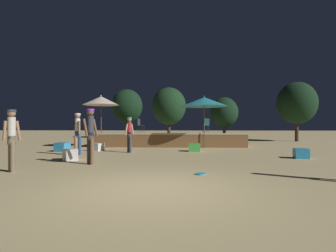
{
  "coord_description": "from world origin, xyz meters",
  "views": [
    {
      "loc": [
        0.59,
        -5.38,
        1.31
      ],
      "look_at": [
        0.0,
        7.87,
        1.28
      ],
      "focal_mm": 28.0,
      "sensor_mm": 36.0,
      "label": 1
    }
  ],
  "objects_px": {
    "patio_umbrella_1": "(101,101)",
    "cube_seat_2": "(195,147)",
    "cube_seat_3": "(97,147)",
    "bistro_chair_1": "(206,124)",
    "background_tree_0": "(169,106)",
    "cube_seat_4": "(301,153)",
    "person_1": "(12,136)",
    "cube_seat_0": "(70,154)",
    "background_tree_2": "(224,113)",
    "background_tree_3": "(297,103)",
    "frisbee_disc": "(201,174)",
    "person_2": "(129,133)",
    "person_3": "(78,131)",
    "person_0": "(90,132)",
    "cube_seat_1": "(62,147)",
    "background_tree_1": "(127,106)",
    "bistro_chair_0": "(140,124)",
    "patio_umbrella_0": "(204,102)"
  },
  "relations": [
    {
      "from": "cube_seat_2",
      "to": "cube_seat_3",
      "type": "bearing_deg",
      "value": 179.05
    },
    {
      "from": "cube_seat_2",
      "to": "cube_seat_3",
      "type": "relative_size",
      "value": 0.9
    },
    {
      "from": "cube_seat_4",
      "to": "person_1",
      "type": "xyz_separation_m",
      "value": [
        -9.55,
        -3.43,
        0.81
      ]
    },
    {
      "from": "patio_umbrella_1",
      "to": "background_tree_0",
      "type": "distance_m",
      "value": 7.73
    },
    {
      "from": "person_1",
      "to": "person_2",
      "type": "xyz_separation_m",
      "value": [
        2.31,
        5.33,
        -0.04
      ]
    },
    {
      "from": "bistro_chair_1",
      "to": "frisbee_disc",
      "type": "bearing_deg",
      "value": 67.15
    },
    {
      "from": "cube_seat_0",
      "to": "background_tree_2",
      "type": "relative_size",
      "value": 0.19
    },
    {
      "from": "frisbee_disc",
      "to": "patio_umbrella_1",
      "type": "bearing_deg",
      "value": 121.75
    },
    {
      "from": "cube_seat_2",
      "to": "bistro_chair_0",
      "type": "xyz_separation_m",
      "value": [
        -3.32,
        3.64,
        1.19
      ]
    },
    {
      "from": "cube_seat_3",
      "to": "background_tree_3",
      "type": "bearing_deg",
      "value": 31.95
    },
    {
      "from": "person_1",
      "to": "background_tree_0",
      "type": "distance_m",
      "value": 15.68
    },
    {
      "from": "cube_seat_3",
      "to": "background_tree_0",
      "type": "height_order",
      "value": "background_tree_0"
    },
    {
      "from": "cube_seat_0",
      "to": "frisbee_disc",
      "type": "bearing_deg",
      "value": -29.77
    },
    {
      "from": "background_tree_0",
      "to": "background_tree_2",
      "type": "bearing_deg",
      "value": 18.34
    },
    {
      "from": "patio_umbrella_1",
      "to": "cube_seat_2",
      "type": "distance_m",
      "value": 6.49
    },
    {
      "from": "background_tree_0",
      "to": "background_tree_1",
      "type": "distance_m",
      "value": 6.28
    },
    {
      "from": "person_3",
      "to": "cube_seat_4",
      "type": "bearing_deg",
      "value": -46.14
    },
    {
      "from": "cube_seat_2",
      "to": "person_1",
      "type": "relative_size",
      "value": 0.34
    },
    {
      "from": "bistro_chair_1",
      "to": "background_tree_1",
      "type": "xyz_separation_m",
      "value": [
        -7.11,
        9.69,
        1.89
      ]
    },
    {
      "from": "cube_seat_1",
      "to": "person_2",
      "type": "distance_m",
      "value": 3.57
    },
    {
      "from": "cube_seat_4",
      "to": "cube_seat_2",
      "type": "bearing_deg",
      "value": 147.71
    },
    {
      "from": "cube_seat_2",
      "to": "cube_seat_3",
      "type": "distance_m",
      "value": 4.97
    },
    {
      "from": "cube_seat_0",
      "to": "cube_seat_2",
      "type": "distance_m",
      "value": 5.98
    },
    {
      "from": "person_3",
      "to": "person_1",
      "type": "bearing_deg",
      "value": -136.76
    },
    {
      "from": "background_tree_2",
      "to": "person_1",
      "type": "bearing_deg",
      "value": -117.66
    },
    {
      "from": "person_0",
      "to": "frisbee_disc",
      "type": "xyz_separation_m",
      "value": [
        3.55,
        -1.66,
        -1.07
      ]
    },
    {
      "from": "person_2",
      "to": "background_tree_1",
      "type": "xyz_separation_m",
      "value": [
        -2.97,
        14.15,
        2.32
      ]
    },
    {
      "from": "background_tree_0",
      "to": "cube_seat_3",
      "type": "bearing_deg",
      "value": -110.16
    },
    {
      "from": "person_3",
      "to": "bistro_chair_1",
      "type": "height_order",
      "value": "person_3"
    },
    {
      "from": "background_tree_2",
      "to": "cube_seat_1",
      "type": "bearing_deg",
      "value": -132.05
    },
    {
      "from": "patio_umbrella_1",
      "to": "person_1",
      "type": "height_order",
      "value": "patio_umbrella_1"
    },
    {
      "from": "frisbee_disc",
      "to": "background_tree_0",
      "type": "distance_m",
      "value": 15.6
    },
    {
      "from": "cube_seat_4",
      "to": "person_2",
      "type": "height_order",
      "value": "person_2"
    },
    {
      "from": "person_2",
      "to": "cube_seat_0",
      "type": "bearing_deg",
      "value": 106.84
    },
    {
      "from": "person_1",
      "to": "background_tree_2",
      "type": "xyz_separation_m",
      "value": [
        8.76,
        16.72,
        1.47
      ]
    },
    {
      "from": "bistro_chair_0",
      "to": "background_tree_1",
      "type": "bearing_deg",
      "value": 35.12
    },
    {
      "from": "cube_seat_0",
      "to": "cube_seat_3",
      "type": "bearing_deg",
      "value": 91.77
    },
    {
      "from": "cube_seat_0",
      "to": "cube_seat_1",
      "type": "height_order",
      "value": "cube_seat_1"
    },
    {
      "from": "cube_seat_2",
      "to": "background_tree_3",
      "type": "relative_size",
      "value": 0.12
    },
    {
      "from": "person_3",
      "to": "background_tree_1",
      "type": "relative_size",
      "value": 0.37
    },
    {
      "from": "patio_umbrella_0",
      "to": "background_tree_3",
      "type": "distance_m",
      "value": 10.54
    },
    {
      "from": "background_tree_0",
      "to": "background_tree_3",
      "type": "height_order",
      "value": "background_tree_3"
    },
    {
      "from": "cube_seat_4",
      "to": "frisbee_disc",
      "type": "relative_size",
      "value": 2.1
    },
    {
      "from": "person_0",
      "to": "patio_umbrella_0",
      "type": "bearing_deg",
      "value": 94.89
    },
    {
      "from": "bistro_chair_1",
      "to": "background_tree_0",
      "type": "xyz_separation_m",
      "value": [
        -2.63,
        5.29,
        1.55
      ]
    },
    {
      "from": "cube_seat_0",
      "to": "patio_umbrella_1",
      "type": "bearing_deg",
      "value": 95.94
    },
    {
      "from": "person_1",
      "to": "bistro_chair_1",
      "type": "xyz_separation_m",
      "value": [
        6.45,
        9.79,
        0.39
      ]
    },
    {
      "from": "cube_seat_2",
      "to": "person_0",
      "type": "distance_m",
      "value": 5.93
    },
    {
      "from": "cube_seat_4",
      "to": "background_tree_2",
      "type": "relative_size",
      "value": 0.15
    },
    {
      "from": "background_tree_1",
      "to": "cube_seat_2",
      "type": "bearing_deg",
      "value": -65.53
    }
  ]
}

